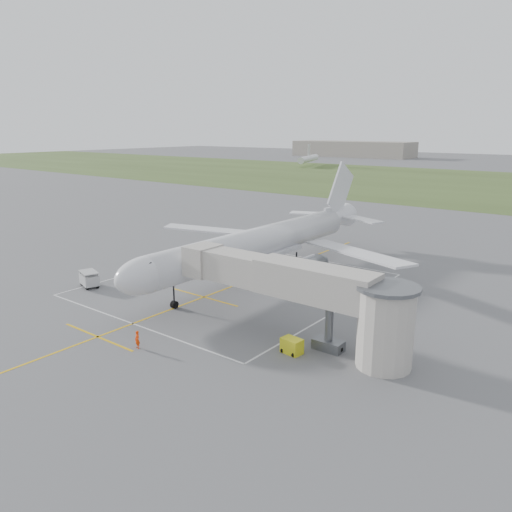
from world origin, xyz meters
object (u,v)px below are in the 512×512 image
Objects in this scene: airliner at (262,242)px; ramp_worker_nose at (137,340)px; gpu_unit at (292,346)px; baggage_cart at (89,279)px; ramp_worker_wing at (204,261)px; jet_bridge at (307,292)px.

airliner is 24.81m from ramp_worker_nose.
baggage_cart is (-29.27, 0.30, 0.33)m from gpu_unit.
ramp_worker_wing is at bearing 155.17° from gpu_unit.
airliner is at bearing -139.45° from ramp_worker_wing.
ramp_worker_wing is at bearing 152.44° from jet_bridge.
airliner reaches higher than ramp_worker_wing.
baggage_cart is at bearing 167.72° from ramp_worker_nose.
ramp_worker_wing is at bearing 90.77° from baggage_cart.
baggage_cart is (-29.10, -2.17, -3.76)m from jet_bridge.
airliner is at bearing 140.44° from gpu_unit.
jet_bridge is 13.96× the size of ramp_worker_wing.
baggage_cart is at bearing 104.06° from ramp_worker_wing.
ramp_worker_nose reaches higher than gpu_unit.
ramp_worker_nose is 26.39m from ramp_worker_wing.
jet_bridge is 12.47× the size of gpu_unit.
jet_bridge is (15.72, -14.25, 0.35)m from airliner.
baggage_cart is at bearing -173.68° from gpu_unit.
jet_bridge is at bearing 52.56° from ramp_worker_nose.
jet_bridge is at bearing 100.65° from gpu_unit.
airliner is 21.22m from jet_bridge.
airliner is 23.36m from gpu_unit.
baggage_cart reaches higher than ramp_worker_nose.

